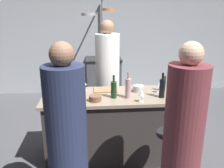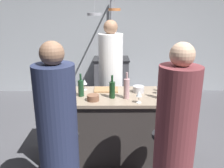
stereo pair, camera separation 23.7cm
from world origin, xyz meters
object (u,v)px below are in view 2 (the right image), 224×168
Objects in this scene: wine_glass_near_left_guest at (159,86)px; mixing_bowl_steel at (139,89)px; pepper_mill at (165,85)px; wine_glass_near_right_guest at (139,94)px; wine_bottle_amber at (65,88)px; wine_bottle_green at (81,88)px; wine_bottle_dark at (161,89)px; cutting_board at (106,90)px; guest_right at (174,144)px; mixing_bowl_wooden at (93,98)px; chef at (111,81)px; guest_left at (58,142)px; stove_range at (111,77)px; bar_stool_left at (68,159)px; mixing_bowl_ceramic at (53,94)px; wine_glass_by_chef at (85,82)px; bar_stool_right at (162,158)px; wine_bottle_red at (112,89)px; wine_bottle_rose at (127,88)px.

mixing_bowl_steel is at bearing 165.91° from wine_glass_near_left_guest.
pepper_mill reaches higher than wine_glass_near_right_guest.
wine_bottle_amber is 1.20m from wine_glass_near_left_guest.
wine_bottle_green is 1.00m from wine_bottle_dark.
cutting_board is 1.01× the size of wine_bottle_dark.
wine_glass_near_left_guest reaches higher than cutting_board.
guest_right reaches higher than mixing_bowl_wooden.
chef reaches higher than guest_left.
bar_stool_left is at bearing -99.04° from stove_range.
mixing_bowl_steel is (0.35, -2.35, 0.50)m from stove_range.
mixing_bowl_steel is at bearing 10.69° from wine_bottle_green.
pepper_mill reaches higher than mixing_bowl_ceramic.
chef is 1.01m from wine_glass_near_left_guest.
wine_bottle_amber is 2.23× the size of wine_glass_by_chef.
wine_bottle_amber reaches higher than mixing_bowl_wooden.
pepper_mill is (1.18, 0.72, 0.63)m from bar_stool_left.
chef is (-0.02, -1.64, 0.39)m from stove_range.
wine_bottle_amber is at bearing 141.08° from guest_right.
guest_right is 5.26× the size of wine_bottle_amber.
mixing_bowl_ceramic is at bearing 164.70° from mixing_bowl_wooden.
guest_left reaches higher than mixing_bowl_ceramic.
chef is 1.05× the size of guest_left.
guest_right is 0.80m from wine_glass_near_right_guest.
bar_stool_right is 1.39m from wine_glass_by_chef.
bar_stool_left is 4.62× the size of mixing_bowl_steel.
wine_bottle_red is 1.99× the size of wine_glass_near_left_guest.
mixing_bowl_ceramic is at bearing -176.11° from wine_glass_near_left_guest.
guest_left reaches higher than stove_range.
wine_bottle_green is 0.20m from wine_bottle_amber.
bar_stool_right is 0.76m from wine_glass_near_right_guest.
guest_right is 5.88× the size of wine_bottle_red.
mixing_bowl_wooden is at bearing -153.00° from mixing_bowl_steel.
wine_bottle_green is at bearing 135.76° from mixing_bowl_wooden.
bar_stool_left is 1.24m from mixing_bowl_steel.
wine_glass_near_right_guest is 1.08m from mixing_bowl_ceramic.
cutting_board is at bearing 130.51° from wine_glass_near_right_guest.
guest_left is at bearing -84.28° from wine_bottle_amber.
wine_bottle_green reaches higher than bar_stool_left.
mixing_bowl_steel is 1.10m from mixing_bowl_ceramic.
bar_stool_right is at bearing -55.21° from wine_glass_near_right_guest.
mixing_bowl_steel is (0.35, 0.21, -0.07)m from wine_bottle_red.
chef is 6.16× the size of wine_bottle_green.
wine_bottle_green is (-0.95, 0.96, 0.22)m from guest_right.
pepper_mill is at bearing -1.22° from mixing_bowl_steel.
mixing_bowl_steel is 0.81× the size of mixing_bowl_ceramic.
guest_left is at bearing -138.47° from pepper_mill.
bar_stool_right is 3.24× the size of pepper_mill.
wine_bottle_green reaches higher than mixing_bowl_steel.
wine_bottle_rose is at bearing -156.99° from pepper_mill.
bar_stool_left is at bearing -79.68° from wine_bottle_amber.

